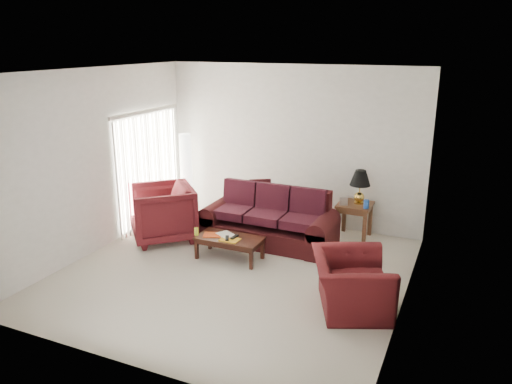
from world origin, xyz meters
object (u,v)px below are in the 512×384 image
(armchair_left, at_px, (162,213))
(armchair_right, at_px, (351,283))
(coffee_table, at_px, (230,248))
(end_table, at_px, (354,221))
(sofa, at_px, (268,217))
(floor_lamp, at_px, (186,174))

(armchair_left, distance_m, armchair_right, 3.77)
(coffee_table, bearing_deg, end_table, 41.40)
(sofa, distance_m, armchair_right, 2.45)
(armchair_right, bearing_deg, armchair_left, 51.45)
(floor_lamp, relative_size, armchair_left, 1.55)
(end_table, distance_m, armchair_right, 2.53)
(floor_lamp, distance_m, armchair_left, 1.43)
(sofa, height_order, coffee_table, sofa)
(floor_lamp, height_order, armchair_left, floor_lamp)
(end_table, height_order, armchair_right, armchair_right)
(coffee_table, bearing_deg, sofa, 64.46)
(sofa, distance_m, floor_lamp, 2.26)
(armchair_right, bearing_deg, coffee_table, 48.03)
(floor_lamp, distance_m, coffee_table, 2.49)
(floor_lamp, distance_m, armchair_right, 4.62)
(end_table, xyz_separation_m, armchair_right, (0.54, -2.47, 0.04))
(end_table, relative_size, armchair_left, 0.59)
(floor_lamp, xyz_separation_m, coffee_table, (1.78, -1.62, -0.65))
(end_table, bearing_deg, armchair_left, -154.84)
(armchair_left, xyz_separation_m, armchair_right, (3.63, -1.02, -0.13))
(sofa, bearing_deg, end_table, 32.87)
(sofa, xyz_separation_m, floor_lamp, (-2.10, 0.75, 0.36))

